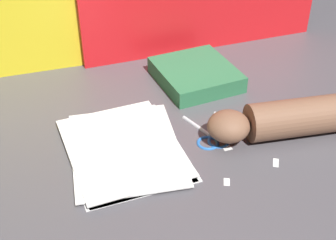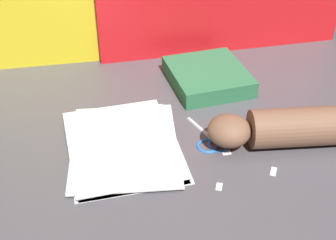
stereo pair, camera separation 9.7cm
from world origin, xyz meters
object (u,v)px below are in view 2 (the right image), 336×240
at_px(book_closed, 208,77).
at_px(scissors, 212,138).
at_px(hand_forearm, 285,128).
at_px(paper_stack, 124,145).

distance_m(book_closed, scissors, 0.24).
relative_size(scissors, hand_forearm, 0.44).
height_order(paper_stack, scissors, paper_stack).
bearing_deg(scissors, paper_stack, 178.38).
bearing_deg(book_closed, paper_stack, -136.13).
bearing_deg(scissors, hand_forearm, -13.75).
bearing_deg(book_closed, scissors, -101.04).
xyz_separation_m(paper_stack, book_closed, (0.24, 0.23, 0.02)).
relative_size(paper_stack, book_closed, 1.37).
relative_size(book_closed, scissors, 1.60).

